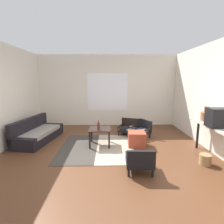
{
  "coord_description": "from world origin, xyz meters",
  "views": [
    {
      "loc": [
        0.06,
        -3.95,
        1.77
      ],
      "look_at": [
        0.14,
        0.78,
        0.92
      ],
      "focal_mm": 28.81,
      "sensor_mm": 36.0,
      "label": 1
    }
  ],
  "objects_px": {
    "wicker_basket": "(205,160)",
    "armchair_by_window": "(129,127)",
    "armchair_striped_foreground": "(140,161)",
    "crt_television": "(221,118)",
    "armchair_corner": "(140,130)",
    "coffee_table": "(100,132)",
    "console_shelf": "(215,129)",
    "couch": "(37,134)",
    "glass_bottle": "(99,126)",
    "ottoman_orange": "(137,139)",
    "clay_vase": "(206,116)"
  },
  "relations": [
    {
      "from": "couch",
      "to": "armchair_by_window",
      "type": "distance_m",
      "value": 2.85
    },
    {
      "from": "armchair_striped_foreground",
      "to": "console_shelf",
      "type": "distance_m",
      "value": 1.87
    },
    {
      "from": "armchair_corner",
      "to": "armchair_striped_foreground",
      "type": "bearing_deg",
      "value": -100.06
    },
    {
      "from": "couch",
      "to": "wicker_basket",
      "type": "distance_m",
      "value": 4.44
    },
    {
      "from": "coffee_table",
      "to": "glass_bottle",
      "type": "bearing_deg",
      "value": -98.72
    },
    {
      "from": "ottoman_orange",
      "to": "console_shelf",
      "type": "height_order",
      "value": "console_shelf"
    },
    {
      "from": "crt_television",
      "to": "wicker_basket",
      "type": "height_order",
      "value": "crt_television"
    },
    {
      "from": "armchair_by_window",
      "to": "console_shelf",
      "type": "relative_size",
      "value": 0.5
    },
    {
      "from": "clay_vase",
      "to": "glass_bottle",
      "type": "bearing_deg",
      "value": 171.26
    },
    {
      "from": "ottoman_orange",
      "to": "clay_vase",
      "type": "relative_size",
      "value": 1.32
    },
    {
      "from": "crt_television",
      "to": "clay_vase",
      "type": "height_order",
      "value": "crt_television"
    },
    {
      "from": "couch",
      "to": "glass_bottle",
      "type": "xyz_separation_m",
      "value": [
        1.83,
        -0.57,
        0.37
      ]
    },
    {
      "from": "armchair_corner",
      "to": "crt_television",
      "type": "height_order",
      "value": "crt_television"
    },
    {
      "from": "armchair_striped_foreground",
      "to": "clay_vase",
      "type": "height_order",
      "value": "clay_vase"
    },
    {
      "from": "armchair_by_window",
      "to": "coffee_table",
      "type": "bearing_deg",
      "value": -130.72
    },
    {
      "from": "armchair_striped_foreground",
      "to": "console_shelf",
      "type": "bearing_deg",
      "value": 17.36
    },
    {
      "from": "coffee_table",
      "to": "wicker_basket",
      "type": "height_order",
      "value": "coffee_table"
    },
    {
      "from": "wicker_basket",
      "to": "couch",
      "type": "bearing_deg",
      "value": 158.97
    },
    {
      "from": "armchair_striped_foreground",
      "to": "console_shelf",
      "type": "relative_size",
      "value": 0.36
    },
    {
      "from": "armchair_corner",
      "to": "clay_vase",
      "type": "relative_size",
      "value": 2.34
    },
    {
      "from": "armchair_striped_foreground",
      "to": "crt_television",
      "type": "distance_m",
      "value": 1.92
    },
    {
      "from": "coffee_table",
      "to": "glass_bottle",
      "type": "distance_m",
      "value": 0.26
    },
    {
      "from": "couch",
      "to": "coffee_table",
      "type": "height_order",
      "value": "couch"
    },
    {
      "from": "ottoman_orange",
      "to": "console_shelf",
      "type": "distance_m",
      "value": 1.88
    },
    {
      "from": "ottoman_orange",
      "to": "armchair_by_window",
      "type": "bearing_deg",
      "value": 94.3
    },
    {
      "from": "ottoman_orange",
      "to": "wicker_basket",
      "type": "height_order",
      "value": "ottoman_orange"
    },
    {
      "from": "console_shelf",
      "to": "coffee_table",
      "type": "bearing_deg",
      "value": 159.72
    },
    {
      "from": "console_shelf",
      "to": "crt_television",
      "type": "bearing_deg",
      "value": -91.06
    },
    {
      "from": "armchair_striped_foreground",
      "to": "clay_vase",
      "type": "xyz_separation_m",
      "value": [
        1.72,
        0.93,
        0.69
      ]
    },
    {
      "from": "armchair_corner",
      "to": "wicker_basket",
      "type": "relative_size",
      "value": 3.32
    },
    {
      "from": "coffee_table",
      "to": "wicker_basket",
      "type": "xyz_separation_m",
      "value": [
        2.28,
        -1.18,
        -0.27
      ]
    },
    {
      "from": "coffee_table",
      "to": "ottoman_orange",
      "type": "xyz_separation_m",
      "value": [
        1.0,
        -0.05,
        -0.19
      ]
    },
    {
      "from": "coffee_table",
      "to": "crt_television",
      "type": "relative_size",
      "value": 1.12
    },
    {
      "from": "crt_television",
      "to": "glass_bottle",
      "type": "distance_m",
      "value": 2.79
    },
    {
      "from": "ottoman_orange",
      "to": "coffee_table",
      "type": "bearing_deg",
      "value": 176.9
    },
    {
      "from": "coffee_table",
      "to": "wicker_basket",
      "type": "bearing_deg",
      "value": -27.32
    },
    {
      "from": "ottoman_orange",
      "to": "crt_television",
      "type": "relative_size",
      "value": 0.86
    },
    {
      "from": "ottoman_orange",
      "to": "wicker_basket",
      "type": "bearing_deg",
      "value": -41.19
    },
    {
      "from": "couch",
      "to": "wicker_basket",
      "type": "bearing_deg",
      "value": -21.03
    },
    {
      "from": "glass_bottle",
      "to": "wicker_basket",
      "type": "height_order",
      "value": "glass_bottle"
    },
    {
      "from": "couch",
      "to": "clay_vase",
      "type": "height_order",
      "value": "clay_vase"
    },
    {
      "from": "armchair_striped_foreground",
      "to": "glass_bottle",
      "type": "relative_size",
      "value": 2.15
    },
    {
      "from": "couch",
      "to": "glass_bottle",
      "type": "distance_m",
      "value": 1.96
    },
    {
      "from": "console_shelf",
      "to": "glass_bottle",
      "type": "distance_m",
      "value": 2.71
    },
    {
      "from": "coffee_table",
      "to": "clay_vase",
      "type": "bearing_deg",
      "value": -12.24
    },
    {
      "from": "armchair_striped_foreground",
      "to": "armchair_by_window",
      "type": "bearing_deg",
      "value": 88.33
    },
    {
      "from": "coffee_table",
      "to": "console_shelf",
      "type": "relative_size",
      "value": 0.38
    },
    {
      "from": "clay_vase",
      "to": "crt_television",
      "type": "bearing_deg",
      "value": -90.32
    },
    {
      "from": "wicker_basket",
      "to": "armchair_by_window",
      "type": "bearing_deg",
      "value": 121.44
    },
    {
      "from": "ottoman_orange",
      "to": "clay_vase",
      "type": "xyz_separation_m",
      "value": [
        1.57,
        -0.5,
        0.74
      ]
    }
  ]
}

